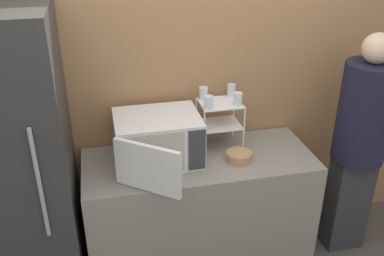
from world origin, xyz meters
name	(u,v)px	position (x,y,z in m)	size (l,w,h in m)	color
wall_back	(188,83)	(0.00, 0.68, 1.30)	(8.00, 0.06, 2.60)	#9E7047
counter	(199,212)	(0.00, 0.32, 0.44)	(1.56, 0.64, 0.89)	gray
microwave	(157,140)	(-0.28, 0.36, 1.04)	(0.57, 0.71, 0.32)	silver
dish_rack	(220,115)	(0.18, 0.47, 1.13)	(0.29, 0.24, 0.33)	white
glass_front_left	(209,102)	(0.08, 0.39, 1.26)	(0.06, 0.06, 0.09)	silver
glass_back_right	(231,91)	(0.28, 0.56, 1.26)	(0.06, 0.06, 0.09)	silver
glass_front_right	(238,99)	(0.28, 0.40, 1.26)	(0.06, 0.06, 0.09)	silver
glass_back_left	(204,93)	(0.08, 0.55, 1.26)	(0.06, 0.06, 0.09)	silver
bowl	(239,156)	(0.25, 0.24, 0.92)	(0.17, 0.17, 0.06)	#AD7F56
person	(360,138)	(1.15, 0.24, 0.95)	(0.36, 0.36, 1.70)	#2D2D33
refrigerator	(9,171)	(-1.20, 0.30, 0.97)	(0.74, 0.70, 1.94)	#2D2D2D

